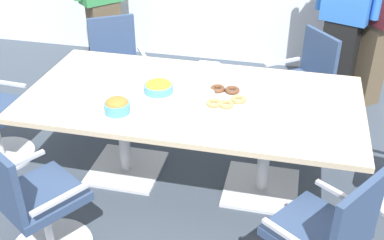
% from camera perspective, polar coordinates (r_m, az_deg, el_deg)
% --- Properties ---
extents(ground_plane, '(10.00, 10.00, 0.01)m').
position_cam_1_polar(ground_plane, '(3.83, 0.00, -7.12)').
color(ground_plane, '#3D4754').
extents(conference_table, '(2.40, 1.20, 0.75)m').
position_cam_1_polar(conference_table, '(3.47, 0.00, 1.06)').
color(conference_table, '#CCB793').
rests_on(conference_table, ground).
extents(office_chair_0, '(0.76, 0.76, 0.91)m').
position_cam_1_polar(office_chair_0, '(4.36, 12.96, 3.64)').
color(office_chair_0, silver).
rests_on(office_chair_0, ground).
extents(office_chair_1, '(0.74, 0.74, 0.91)m').
position_cam_1_polar(office_chair_1, '(4.61, -8.88, 5.63)').
color(office_chair_1, silver).
rests_on(office_chair_1, ground).
extents(office_chair_3, '(0.74, 0.74, 0.91)m').
position_cam_1_polar(office_chair_3, '(3.11, -18.36, -9.83)').
color(office_chair_3, silver).
rests_on(office_chair_3, ground).
extents(person_standing_1, '(0.60, 0.36, 1.75)m').
position_cam_1_polar(person_standing_1, '(4.82, 17.98, 12.17)').
color(person_standing_1, black).
rests_on(person_standing_1, ground).
extents(person_standing_2, '(0.44, 0.54, 1.74)m').
position_cam_1_polar(person_standing_2, '(4.91, 21.34, 11.78)').
color(person_standing_2, brown).
rests_on(person_standing_2, ground).
extents(snack_bowl_pretzels, '(0.17, 0.17, 0.10)m').
position_cam_1_polar(snack_bowl_pretzels, '(3.23, -8.99, 1.73)').
color(snack_bowl_pretzels, '#4C9EC6').
rests_on(snack_bowl_pretzels, conference_table).
extents(snack_bowl_chips_orange, '(0.22, 0.22, 0.08)m').
position_cam_1_polar(snack_bowl_chips_orange, '(3.47, -4.03, 4.02)').
color(snack_bowl_chips_orange, '#4C9EC6').
rests_on(snack_bowl_chips_orange, conference_table).
extents(donut_platter, '(0.34, 0.33, 0.04)m').
position_cam_1_polar(donut_platter, '(3.36, 3.68, 2.75)').
color(donut_platter, white).
rests_on(donut_platter, conference_table).
extents(plate_stack, '(0.20, 0.20, 0.04)m').
position_cam_1_polar(plate_stack, '(3.60, -13.53, 3.86)').
color(plate_stack, white).
rests_on(plate_stack, conference_table).
extents(napkin_pile, '(0.16, 0.16, 0.09)m').
position_cam_1_polar(napkin_pile, '(3.69, 1.88, 5.95)').
color(napkin_pile, white).
rests_on(napkin_pile, conference_table).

